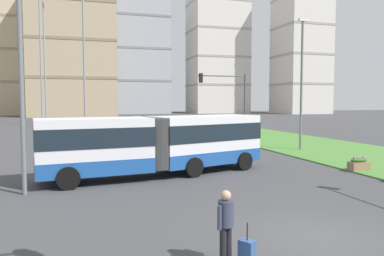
% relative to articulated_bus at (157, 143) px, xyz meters
% --- Properties ---
extents(ground_plane, '(260.00, 260.00, 0.00)m').
position_rel_articulated_bus_xyz_m(ground_plane, '(2.53, -9.94, -1.65)').
color(ground_plane, '#424244').
extents(articulated_bus, '(11.94, 5.15, 3.00)m').
position_rel_articulated_bus_xyz_m(articulated_bus, '(0.00, 0.00, 0.00)').
color(articulated_bus, white).
rests_on(articulated_bus, ground).
extents(car_navy_sedan, '(4.52, 2.27, 1.58)m').
position_rel_articulated_bus_xyz_m(car_navy_sedan, '(-3.51, 12.96, -0.90)').
color(car_navy_sedan, '#19234C').
rests_on(car_navy_sedan, ground).
extents(pedestrian_crossing, '(0.51, 0.36, 1.74)m').
position_rel_articulated_bus_xyz_m(pedestrian_crossing, '(-0.54, -10.89, -0.65)').
color(pedestrian_crossing, black).
rests_on(pedestrian_crossing, ground).
extents(rolling_suitcase, '(0.40, 0.43, 0.97)m').
position_rel_articulated_bus_xyz_m(rolling_suitcase, '(-0.09, -11.09, -1.34)').
color(rolling_suitcase, '#335693').
rests_on(rolling_suitcase, ground).
extents(flower_planter_2, '(1.10, 0.56, 0.74)m').
position_rel_articulated_bus_xyz_m(flower_planter_2, '(10.66, -2.01, -1.23)').
color(flower_planter_2, '#937051').
rests_on(flower_planter_2, grass_median).
extents(traffic_light_near_left, '(3.98, 0.28, 6.34)m').
position_rel_articulated_bus_xyz_m(traffic_light_near_left, '(-3.71, -12.94, 2.69)').
color(traffic_light_near_left, '#474C51').
rests_on(traffic_light_near_left, ground).
extents(traffic_light_far_right, '(4.49, 0.28, 6.19)m').
position_rel_articulated_bus_xyz_m(traffic_light_far_right, '(8.80, 12.06, 2.63)').
color(traffic_light_far_right, '#474C51').
rests_on(traffic_light_far_right, ground).
extents(streetlight_left, '(0.70, 0.28, 9.81)m').
position_rel_articulated_bus_xyz_m(streetlight_left, '(-5.97, -2.45, 3.70)').
color(streetlight_left, slate).
rests_on(streetlight_left, ground).
extents(streetlight_median, '(0.70, 0.28, 10.06)m').
position_rel_articulated_bus_xyz_m(streetlight_median, '(12.56, 6.70, 3.83)').
color(streetlight_median, slate).
rests_on(streetlight_median, ground).
extents(apartment_tower_westcentre, '(21.30, 17.92, 36.90)m').
position_rel_articulated_bus_xyz_m(apartment_tower_westcentre, '(-5.65, 84.92, 16.81)').
color(apartment_tower_westcentre, tan).
rests_on(apartment_tower_westcentre, ground).
extents(apartment_tower_centre, '(21.46, 15.64, 39.28)m').
position_rel_articulated_bus_xyz_m(apartment_tower_centre, '(12.53, 103.17, 18.01)').
color(apartment_tower_centre, '#9EA3AD').
rests_on(apartment_tower_centre, ground).
extents(apartment_tower_eastcentre, '(18.17, 14.54, 44.38)m').
position_rel_articulated_bus_xyz_m(apartment_tower_eastcentre, '(39.96, 100.25, 20.56)').
color(apartment_tower_eastcentre, silver).
rests_on(apartment_tower_eastcentre, ground).
extents(apartment_tower_east, '(14.25, 14.80, 44.36)m').
position_rel_articulated_bus_xyz_m(apartment_tower_east, '(62.98, 86.70, 20.55)').
color(apartment_tower_east, silver).
rests_on(apartment_tower_east, ground).
extents(transmission_pylon, '(9.00, 6.24, 35.50)m').
position_rel_articulated_bus_xyz_m(transmission_pylon, '(-6.19, 42.90, 17.55)').
color(transmission_pylon, gray).
rests_on(transmission_pylon, ground).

